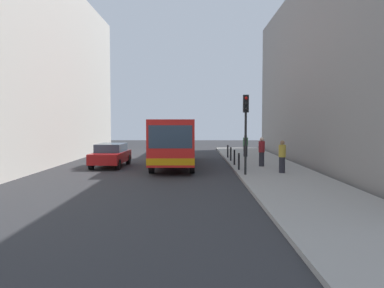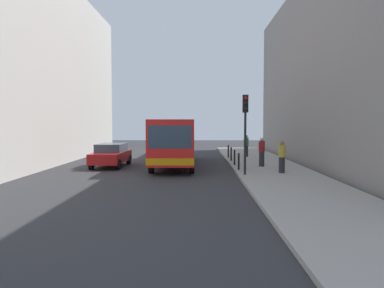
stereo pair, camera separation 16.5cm
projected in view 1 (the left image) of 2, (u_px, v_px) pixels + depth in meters
The scene contains 14 objects.
ground_plane at pixel (178, 174), 21.47m from camera, with size 80.00×80.00×0.00m, color #2D2D30.
sidewalk at pixel (276, 173), 21.42m from camera, with size 4.40×40.00×0.15m, color #9E9991.
building_left at pixel (2, 67), 25.20m from camera, with size 7.00×32.00×12.87m, color #BCB7AD.
building_right at pixel (360, 70), 25.02m from camera, with size 7.00×32.00×12.40m, color gray.
bus at pixel (175, 139), 25.72m from camera, with size 2.69×11.06×3.00m.
car_beside_bus at pixel (111, 155), 24.92m from camera, with size 1.96×4.45×1.48m.
traffic_light at pixel (246, 119), 19.98m from camera, with size 0.28×0.33×4.10m.
bollard_near at pixel (239, 161), 22.25m from camera, with size 0.11×0.11×0.95m, color black.
bollard_mid at pixel (234, 157), 24.79m from camera, with size 0.11×0.11×0.95m, color black.
bollard_far at pixel (231, 154), 27.34m from camera, with size 0.11×0.11×0.95m, color black.
bollard_farthest at pixel (228, 151), 29.88m from camera, with size 0.11×0.11×0.95m, color black.
pedestrian_near_signal at pixel (282, 157), 20.82m from camera, with size 0.38×0.38×1.74m.
pedestrian_mid_sidewalk at pixel (262, 152), 23.90m from camera, with size 0.38×0.38×1.78m.
pedestrian_far_sidewalk at pixel (245, 146), 30.72m from camera, with size 0.38×0.38×1.72m.
Camera 1 is at (0.97, -21.34, 2.86)m, focal length 36.56 mm.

